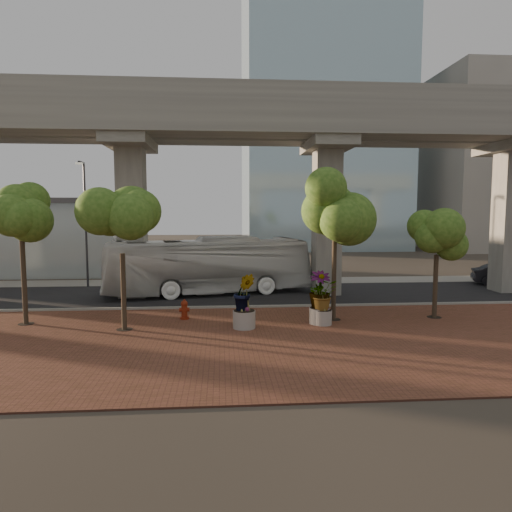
{
  "coord_description": "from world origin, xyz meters",
  "views": [
    {
      "loc": [
        -0.62,
        -26.23,
        5.18
      ],
      "look_at": [
        1.43,
        0.5,
        2.61
      ],
      "focal_mm": 32.0,
      "sensor_mm": 36.0,
      "label": 1
    }
  ],
  "objects": [
    {
      "name": "street_tree_near_west",
      "position": [
        -4.88,
        -6.23,
        4.42
      ],
      "size": [
        3.47,
        3.47,
        5.96
      ],
      "color": "#453927",
      "rests_on": "ground"
    },
    {
      "name": "street_tree_far_east",
      "position": [
        9.78,
        -5.0,
        4.05
      ],
      "size": [
        3.21,
        3.21,
        5.48
      ],
      "color": "#453927",
      "rests_on": "ground"
    },
    {
      "name": "midrise_block",
      "position": [
        38.0,
        36.0,
        12.0
      ],
      "size": [
        18.0,
        16.0,
        24.0
      ],
      "primitive_type": "cube",
      "color": "#A9A498",
      "rests_on": "ground"
    },
    {
      "name": "far_sidewalk",
      "position": [
        0.0,
        7.5,
        0.03
      ],
      "size": [
        90.0,
        3.0,
        0.06
      ],
      "primitive_type": "cube",
      "color": "gray",
      "rests_on": "ground"
    },
    {
      "name": "streetlamp_west",
      "position": [
        -9.88,
        5.82,
        4.97
      ],
      "size": [
        0.42,
        1.23,
        8.52
      ],
      "color": "#333438",
      "rests_on": "ground"
    },
    {
      "name": "transit_viaduct",
      "position": [
        0.0,
        2.0,
        7.29
      ],
      "size": [
        72.0,
        5.6,
        12.4
      ],
      "color": "#9A988C",
      "rests_on": "ground"
    },
    {
      "name": "brick_plaza",
      "position": [
        0.0,
        -8.0,
        0.03
      ],
      "size": [
        70.0,
        13.0,
        0.06
      ],
      "primitive_type": "cube",
      "color": "brown",
      "rests_on": "ground"
    },
    {
      "name": "planter_front",
      "position": [
        4.0,
        -5.99,
        1.33
      ],
      "size": [
        1.9,
        1.9,
        2.09
      ],
      "color": "gray",
      "rests_on": "ground"
    },
    {
      "name": "streetlamp_east",
      "position": [
        6.51,
        7.36,
        4.32
      ],
      "size": [
        0.37,
        1.07,
        7.39
      ],
      "color": "#2F3035",
      "rests_on": "ground"
    },
    {
      "name": "planter_right",
      "position": [
        3.88,
        -5.83,
        1.54
      ],
      "size": [
        2.28,
        2.28,
        2.44
      ],
      "color": "#A5A095",
      "rests_on": "ground"
    },
    {
      "name": "planter_left",
      "position": [
        0.38,
        -6.38,
        1.55
      ],
      "size": [
        2.23,
        2.23,
        2.45
      ],
      "color": "gray",
      "rests_on": "ground"
    },
    {
      "name": "street_tree_far_west",
      "position": [
        -9.62,
        -4.86,
        5.04
      ],
      "size": [
        3.35,
        3.35,
        6.53
      ],
      "color": "#453927",
      "rests_on": "ground"
    },
    {
      "name": "fire_hydrant",
      "position": [
        -2.4,
        -4.45,
        0.52
      ],
      "size": [
        0.48,
        0.43,
        0.96
      ],
      "color": "maroon",
      "rests_on": "ground"
    },
    {
      "name": "parked_car",
      "position": [
        19.56,
        4.3,
        0.74
      ],
      "size": [
        4.79,
        3.13,
        1.49
      ],
      "primitive_type": "imported",
      "rotation": [
        0.0,
        0.0,
        1.19
      ],
      "color": "black",
      "rests_on": "ground"
    },
    {
      "name": "street_tree_near_east",
      "position": [
        4.72,
        -5.1,
        5.45
      ],
      "size": [
        4.0,
        4.0,
        7.23
      ],
      "color": "#453927",
      "rests_on": "ground"
    },
    {
      "name": "station_pavilion",
      "position": [
        -20.0,
        16.0,
        3.22
      ],
      "size": [
        23.0,
        13.0,
        6.3
      ],
      "color": "#A8B9C0",
      "rests_on": "ground"
    },
    {
      "name": "curb_strip",
      "position": [
        0.0,
        -2.0,
        0.08
      ],
      "size": [
        70.0,
        0.25,
        0.16
      ],
      "primitive_type": "cube",
      "color": "gray",
      "rests_on": "ground"
    },
    {
      "name": "asphalt_road",
      "position": [
        0.0,
        2.0,
        0.02
      ],
      "size": [
        90.0,
        8.0,
        0.04
      ],
      "primitive_type": "cube",
      "color": "black",
      "rests_on": "ground"
    },
    {
      "name": "ground",
      "position": [
        0.0,
        0.0,
        0.0
      ],
      "size": [
        160.0,
        160.0,
        0.0
      ],
      "primitive_type": "plane",
      "color": "#322C24",
      "rests_on": "ground"
    },
    {
      "name": "transit_bus",
      "position": [
        -1.44,
        2.5,
        1.8
      ],
      "size": [
        13.28,
        5.69,
        3.6
      ],
      "primitive_type": "imported",
      "rotation": [
        0.0,
        0.0,
        1.78
      ],
      "color": "white",
      "rests_on": "ground"
    }
  ]
}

